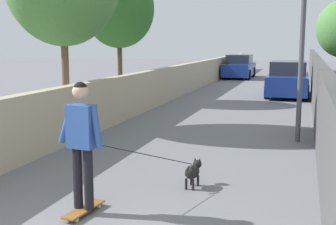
# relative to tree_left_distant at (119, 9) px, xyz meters

# --- Properties ---
(ground_plane) EXTENTS (80.00, 80.00, 0.00)m
(ground_plane) POSITION_rel_tree_left_distant_xyz_m (1.00, -4.54, -3.64)
(ground_plane) COLOR slate
(wall_left) EXTENTS (48.00, 0.30, 1.37)m
(wall_left) POSITION_rel_tree_left_distant_xyz_m (-1.00, -1.65, -2.95)
(wall_left) COLOR tan
(wall_left) RESTS_ON ground
(fence_right) EXTENTS (48.00, 0.30, 1.75)m
(fence_right) POSITION_rel_tree_left_distant_xyz_m (-1.00, -7.43, -2.76)
(fence_right) COLOR #4C4C4C
(fence_right) RESTS_ON ground
(tree_left_distant) EXTENTS (2.72, 2.72, 5.15)m
(tree_left_distant) POSITION_rel_tree_left_distant_xyz_m (0.00, 0.00, 0.00)
(tree_left_distant) COLOR #473523
(tree_left_distant) RESTS_ON ground
(lamp_post) EXTENTS (0.36, 0.36, 4.53)m
(lamp_post) POSITION_rel_tree_left_distant_xyz_m (-5.20, -6.88, -0.55)
(lamp_post) COLOR #4C4C51
(lamp_post) RESTS_ON ground
(skateboard) EXTENTS (0.82, 0.29, 0.08)m
(skateboard) POSITION_rel_tree_left_distant_xyz_m (-10.83, -4.10, -3.57)
(skateboard) COLOR brown
(skateboard) RESTS_ON ground
(person_skateboarder) EXTENTS (0.26, 0.72, 1.78)m
(person_skateboarder) POSITION_rel_tree_left_distant_xyz_m (-10.83, -4.10, -2.50)
(person_skateboarder) COLOR black
(person_skateboarder) RESTS_ON skateboard
(dog) EXTENTS (1.88, 1.31, 1.06)m
(dog) POSITION_rel_tree_left_distant_xyz_m (-9.25, -5.27, -3.36)
(dog) COLOR black
(dog) RESTS_ON ground
(car_near) EXTENTS (4.01, 1.80, 1.54)m
(car_near) POSITION_rel_tree_left_distant_xyz_m (4.07, -6.28, -2.92)
(car_near) COLOR navy
(car_near) RESTS_ON ground
(car_far) EXTENTS (4.16, 1.80, 1.54)m
(car_far) POSITION_rel_tree_left_distant_xyz_m (13.35, -2.80, -2.92)
(car_far) COLOR navy
(car_far) RESTS_ON ground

